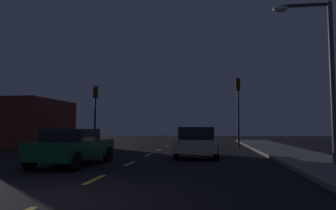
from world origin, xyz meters
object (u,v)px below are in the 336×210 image
object	(u,v)px
traffic_signal_left	(95,104)
car_stopped_ahead	(197,142)
street_lamp_right	(321,64)
traffic_signal_right	(238,99)
car_adjacent_lane	(73,146)

from	to	relation	value
traffic_signal_left	car_stopped_ahead	distance (m)	10.87
car_stopped_ahead	street_lamp_right	size ratio (longest dim) A/B	0.63
traffic_signal_right	car_stopped_ahead	world-z (taller)	traffic_signal_right
traffic_signal_right	car_stopped_ahead	bearing A→B (deg)	-111.15
car_stopped_ahead	street_lamp_right	world-z (taller)	street_lamp_right
traffic_signal_right	traffic_signal_left	bearing A→B (deg)	-180.00
traffic_signal_right	car_adjacent_lane	xyz separation A→B (m)	(-7.34, -10.82, -2.76)
traffic_signal_right	street_lamp_right	world-z (taller)	street_lamp_right
traffic_signal_right	car_adjacent_lane	world-z (taller)	traffic_signal_right
car_adjacent_lane	street_lamp_right	xyz separation A→B (m)	(9.45, 0.64, 3.12)
traffic_signal_left	street_lamp_right	xyz separation A→B (m)	(12.76, -10.18, 0.61)
car_stopped_ahead	car_adjacent_lane	size ratio (longest dim) A/B	0.95
traffic_signal_right	car_stopped_ahead	xyz separation A→B (m)	(-2.70, -6.97, -2.74)
traffic_signal_left	car_adjacent_lane	distance (m)	11.59
traffic_signal_left	street_lamp_right	bearing A→B (deg)	-38.58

